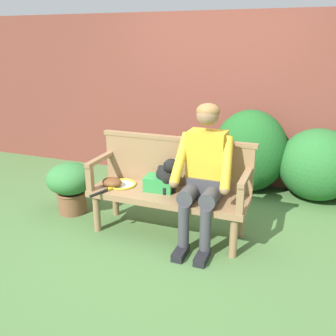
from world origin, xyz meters
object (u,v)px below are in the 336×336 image
garden_bench (168,198)px  baseball_glove (112,182)px  dog_on_bench (167,174)px  person_seated (204,170)px  sports_bag (160,183)px  potted_plant (71,183)px  tennis_racket (120,185)px

garden_bench → baseball_glove: 0.59m
dog_on_bench → person_seated: bearing=-4.2°
sports_bag → baseball_glove: bearing=-170.7°
potted_plant → sports_bag: bearing=-2.6°
garden_bench → sports_bag: sports_bag is taller
tennis_racket → baseball_glove: (-0.07, -0.04, 0.04)m
garden_bench → tennis_racket: 0.52m
sports_bag → potted_plant: (-1.08, 0.05, -0.17)m
person_seated → potted_plant: (-1.53, 0.10, -0.37)m
garden_bench → sports_bag: bearing=161.5°
tennis_racket → sports_bag: 0.42m
tennis_racket → baseball_glove: 0.08m
person_seated → sports_bag: bearing=174.1°
garden_bench → person_seated: (0.35, -0.01, 0.33)m
dog_on_bench → garden_bench: bearing=-44.2°
sports_bag → potted_plant: size_ratio=0.49×
person_seated → dog_on_bench: bearing=175.8°
tennis_racket → sports_bag: (0.41, 0.04, 0.06)m
garden_bench → sports_bag: size_ratio=5.48×
dog_on_bench → tennis_racket: bearing=-177.5°
garden_bench → tennis_racket: tennis_racket is taller
baseball_glove → sports_bag: (0.48, 0.08, 0.02)m
dog_on_bench → potted_plant: 1.20m
person_seated → potted_plant: bearing=176.4°
garden_bench → potted_plant: 1.18m
baseball_glove → potted_plant: size_ratio=0.39×
tennis_racket → sports_bag: size_ratio=2.08×
dog_on_bench → potted_plant: dog_on_bench is taller
person_seated → garden_bench: bearing=177.8°
tennis_racket → baseball_glove: baseball_glove is taller
person_seated → tennis_racket: bearing=179.7°
garden_bench → potted_plant: (-1.17, 0.08, -0.04)m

